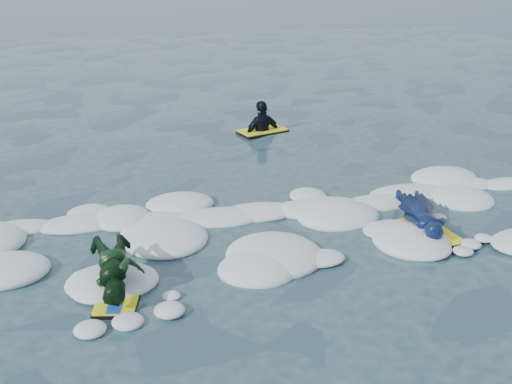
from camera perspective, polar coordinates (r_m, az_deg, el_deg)
ground at (r=8.44m, az=-2.67°, el=-6.14°), size 120.00×120.00×0.00m
foam_band at (r=9.35m, az=-3.92°, el=-3.26°), size 12.00×3.10×0.30m
prone_woman_unit at (r=9.54m, az=14.57°, el=-2.09°), size 0.87×1.62×0.40m
prone_child_unit at (r=7.79m, az=-12.26°, el=-6.94°), size 0.69×1.36×0.53m
waiting_rider_unit at (r=13.92m, az=0.57°, el=5.01°), size 1.16×0.85×1.56m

